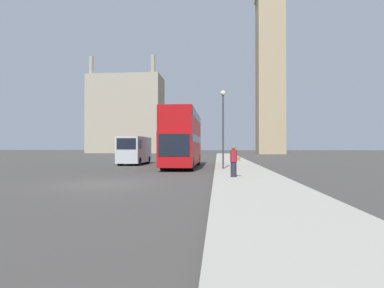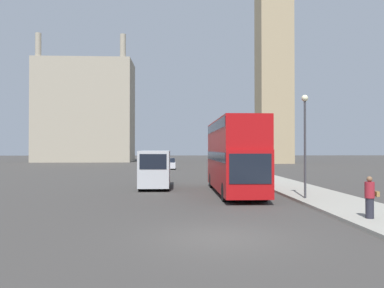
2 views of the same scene
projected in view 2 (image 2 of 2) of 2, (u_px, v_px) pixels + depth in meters
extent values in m
plane|color=#383533|center=(220.00, 237.00, 11.86)|extent=(300.00, 300.00, 0.00)
cube|color=tan|center=(274.00, 66.00, 74.00)|extent=(6.33, 6.33, 38.40)
cube|color=#9E937F|center=(85.00, 112.00, 82.42)|extent=(20.64, 10.11, 22.12)
cylinder|color=#9E937F|center=(38.00, 45.00, 77.91)|extent=(1.21, 1.21, 4.87)
cylinder|color=#9E937F|center=(123.00, 46.00, 78.69)|extent=(1.21, 1.21, 4.87)
cube|color=#A80F11|center=(234.00, 169.00, 23.65)|extent=(2.40, 10.39, 2.50)
cube|color=#A80F11|center=(234.00, 135.00, 23.68)|extent=(2.40, 10.19, 1.82)
cube|color=black|center=(234.00, 156.00, 23.66)|extent=(2.44, 9.98, 0.55)
cube|color=black|center=(234.00, 127.00, 23.69)|extent=(2.44, 9.77, 0.55)
cube|color=black|center=(250.00, 169.00, 18.45)|extent=(2.12, 0.03, 1.50)
cylinder|color=black|center=(228.00, 192.00, 19.96)|extent=(0.67, 1.03, 1.03)
cylinder|color=black|center=(261.00, 192.00, 20.04)|extent=(0.67, 1.03, 1.03)
cylinder|color=black|center=(214.00, 180.00, 27.23)|extent=(0.67, 1.03, 1.03)
cylinder|color=black|center=(238.00, 180.00, 27.31)|extent=(0.67, 1.03, 1.03)
cube|color=#B2B7BC|center=(155.00, 168.00, 26.93)|extent=(2.06, 5.45, 2.47)
cube|color=black|center=(153.00, 162.00, 24.21)|extent=(1.75, 0.02, 0.99)
cube|color=black|center=(154.00, 161.00, 25.17)|extent=(2.09, 0.98, 0.79)
cylinder|color=black|center=(142.00, 185.00, 25.03)|extent=(0.52, 0.78, 0.78)
cylinder|color=black|center=(165.00, 185.00, 25.10)|extent=(0.52, 0.78, 0.78)
cylinder|color=black|center=(146.00, 180.00, 28.73)|extent=(0.52, 0.78, 0.78)
cylinder|color=black|center=(167.00, 180.00, 28.80)|extent=(0.52, 0.78, 0.78)
cylinder|color=#23232D|center=(370.00, 208.00, 14.33)|extent=(0.30, 0.30, 0.78)
cylinder|color=maroon|center=(370.00, 190.00, 14.34)|extent=(0.36, 0.36, 0.62)
sphere|color=brown|center=(369.00, 179.00, 14.35)|extent=(0.21, 0.21, 0.21)
cube|color=olive|center=(377.00, 194.00, 14.35)|extent=(0.12, 0.24, 0.20)
cylinder|color=#38383D|center=(305.00, 150.00, 20.23)|extent=(0.12, 0.12, 5.24)
sphere|color=beige|center=(305.00, 98.00, 20.27)|extent=(0.36, 0.36, 0.36)
cube|color=silver|center=(169.00, 165.00, 52.59)|extent=(1.71, 4.63, 0.77)
cube|color=black|center=(169.00, 160.00, 52.71)|extent=(1.54, 2.22, 0.59)
cylinder|color=black|center=(164.00, 167.00, 51.08)|extent=(0.38, 0.63, 0.63)
cylinder|color=black|center=(174.00, 167.00, 51.14)|extent=(0.38, 0.63, 0.63)
cylinder|color=black|center=(165.00, 166.00, 54.04)|extent=(0.38, 0.63, 0.63)
cylinder|color=black|center=(174.00, 166.00, 54.10)|extent=(0.38, 0.63, 0.63)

